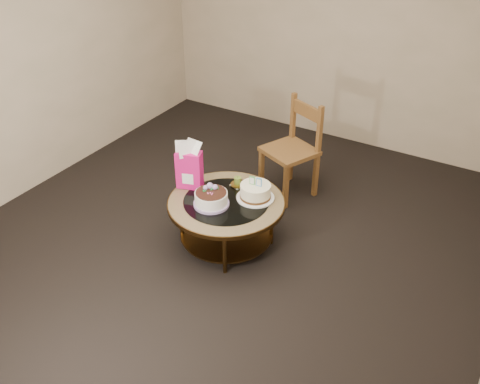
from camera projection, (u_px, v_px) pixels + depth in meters
The scene contains 8 objects.
ground at pixel (227, 242), 4.84m from camera, with size 5.00×5.00×0.00m, color black.
room_walls at pixel (224, 80), 4.01m from camera, with size 4.52×5.02×2.61m.
coffee_table at pixel (226, 208), 4.64m from camera, with size 1.02×1.02×0.46m.
decorated_cake at pixel (211, 199), 4.51m from camera, with size 0.30×0.30×0.18m.
cream_cake at pixel (255, 192), 4.59m from camera, with size 0.33×0.33×0.21m.
gift_bag at pixel (189, 165), 4.67m from camera, with size 0.25×0.21×0.45m.
pillar_candle at pixel (238, 183), 4.78m from camera, with size 0.13×0.13×0.10m.
dining_chair at pixel (293, 149), 5.29m from camera, with size 0.60×0.60×0.99m.
Camera 1 is at (2.07, -3.22, 3.01)m, focal length 40.00 mm.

